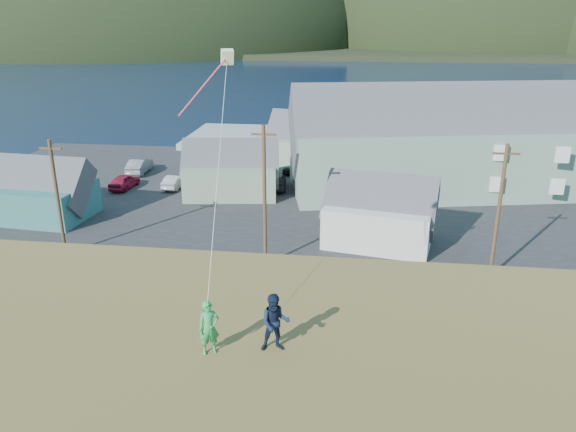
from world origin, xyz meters
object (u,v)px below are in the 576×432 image
Objects in this scene: shed_teal at (41,192)px; kite_flyer_green at (209,328)px; wharf at (288,139)px; shed_white at (380,213)px; shed_palegreen_near at (231,171)px; shed_palegreen_far at (320,145)px; lodge at (478,142)px; kite_flyer_navy at (275,323)px.

kite_flyer_green reaches higher than shed_teal.
wharf is 35.50m from shed_white.
wharf is 23.74m from shed_palegreen_near.
shed_palegreen_far is at bearing -69.13° from wharf.
lodge is at bearing -5.52° from shed_palegreen_far.
lodge reaches higher than shed_palegreen_far.
shed_palegreen_near reaches higher than shed_teal.
shed_white is (-9.36, -14.73, -2.29)m from lodge.
kite_flyer_navy is at bearing -15.64° from kite_flyer_green.
lodge is (20.50, -18.91, 4.30)m from wharf.
shed_palegreen_near is at bearing -95.45° from wharf.
wharf is 60.05m from kite_flyer_navy.
lodge is at bearing 68.72° from shed_white.
shed_palegreen_far is 7.81× the size of kite_flyer_green.
kite_flyer_navy is at bearing -44.44° from shed_teal.
kite_flyer_navy reaches higher than wharf.
shed_teal is (-36.85, -12.82, -2.38)m from lodge.
lodge is 43.41m from kite_flyer_green.
wharf is 0.72× the size of lodge.
kite_flyer_navy is at bearing -82.95° from wharf.
kite_flyer_green is at bearing -85.72° from shed_palegreen_near.
lodge is at bearing 3.65° from shed_palegreen_near.
shed_white is at bearing -134.50° from lodge.
kite_flyer_navy is at bearing -74.50° from shed_palegreen_far.
lodge is 16.15m from shed_palegreen_far.
wharf is 60.25m from kite_flyer_green.
shed_white is at bearing 69.71° from kite_flyer_navy.
lodge is 4.30× the size of shed_teal.
shed_white is (27.49, -1.92, 0.09)m from shed_teal.
shed_palegreen_near is 12.30m from shed_palegreen_far.
shed_white is (13.39, -10.09, 0.03)m from shed_palegreen_near.
shed_teal is at bearing 100.01° from kite_flyer_green.
shed_white is at bearing 49.55° from kite_flyer_green.
shed_white is 20.67m from shed_palegreen_far.
shed_palegreen_far is at bearing 62.12° from kite_flyer_green.
shed_teal is at bearing -117.26° from wharf.
shed_palegreen_near is 5.92× the size of kite_flyer_green.
shed_teal is 0.68× the size of shed_palegreen_far.
shed_teal is (-16.35, -31.73, 1.92)m from wharf.
shed_palegreen_far is (5.27, -13.83, 2.47)m from wharf.
wharf is 15.04× the size of kite_flyer_navy.
shed_palegreen_far is at bearing 44.35° from shed_teal.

